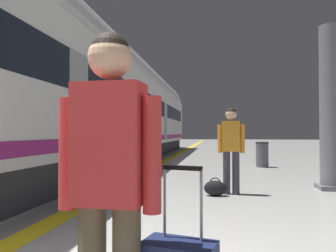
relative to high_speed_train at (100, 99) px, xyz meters
The scene contains 8 objects.
safety_line_strip 3.23m from the high_speed_train, ahead, with size 0.36×80.00×0.01m, color yellow.
tactile_edge_band 3.05m from the high_speed_train, ahead, with size 0.54×80.00×0.01m, color slate.
high_speed_train is the anchor object (origin of this frame).
traveller_foreground 10.64m from the high_speed_train, 69.07° to the right, with size 0.55×0.23×1.76m.
passenger_near 6.79m from the high_speed_train, 46.19° to the right, with size 0.54×0.24×1.74m.
duffel_bag_near 6.99m from the high_speed_train, 49.55° to the right, with size 0.44×0.26×0.36m.
platform_pillar 7.85m from the high_speed_train, 30.02° to the right, with size 0.56×0.56×3.60m.
waste_bin 6.28m from the high_speed_train, ahead, with size 0.46×0.46×0.91m.
Camera 1 is at (1.56, -1.63, 1.24)m, focal length 34.60 mm.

